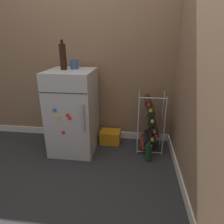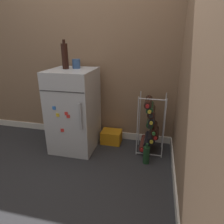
# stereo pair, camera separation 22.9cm
# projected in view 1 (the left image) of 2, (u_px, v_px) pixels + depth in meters

# --- Properties ---
(ground_plane) EXTENTS (14.00, 14.00, 0.00)m
(ground_plane) POSITION_uv_depth(u_px,v_px,m) (89.00, 165.00, 2.13)
(ground_plane) COLOR #28282B
(wall_back) EXTENTS (6.83, 0.07, 2.50)m
(wall_back) POSITION_uv_depth(u_px,v_px,m) (99.00, 41.00, 2.34)
(wall_back) COLOR #84664C
(wall_back) RESTS_ON ground_plane
(mini_fridge) EXTENTS (0.50, 0.56, 0.95)m
(mini_fridge) POSITION_uv_depth(u_px,v_px,m) (73.00, 112.00, 2.30)
(mini_fridge) COLOR #B7BABF
(mini_fridge) RESTS_ON ground_plane
(wine_rack) EXTENTS (0.30, 0.33, 0.70)m
(wine_rack) POSITION_uv_depth(u_px,v_px,m) (150.00, 122.00, 2.32)
(wine_rack) COLOR #B2B2B7
(wine_rack) RESTS_ON ground_plane
(soda_box) EXTENTS (0.25, 0.19, 0.16)m
(soda_box) POSITION_uv_depth(u_px,v_px,m) (110.00, 137.00, 2.57)
(soda_box) COLOR orange
(soda_box) RESTS_ON ground_plane
(fridge_top_cup) EXTENTS (0.09, 0.09, 0.10)m
(fridge_top_cup) POSITION_uv_depth(u_px,v_px,m) (75.00, 64.00, 2.20)
(fridge_top_cup) COLOR #335184
(fridge_top_cup) RESTS_ON mini_fridge
(fridge_top_bottle) EXTENTS (0.07, 0.07, 0.31)m
(fridge_top_bottle) POSITION_uv_depth(u_px,v_px,m) (63.00, 57.00, 2.12)
(fridge_top_bottle) COLOR black
(fridge_top_bottle) RESTS_ON mini_fridge
(loose_bottle_floor) EXTENTS (0.07, 0.07, 0.23)m
(loose_bottle_floor) POSITION_uv_depth(u_px,v_px,m) (149.00, 153.00, 2.18)
(loose_bottle_floor) COLOR #19381E
(loose_bottle_floor) RESTS_ON ground_plane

